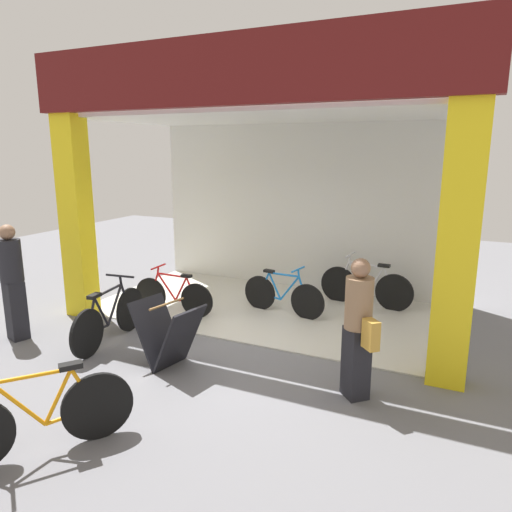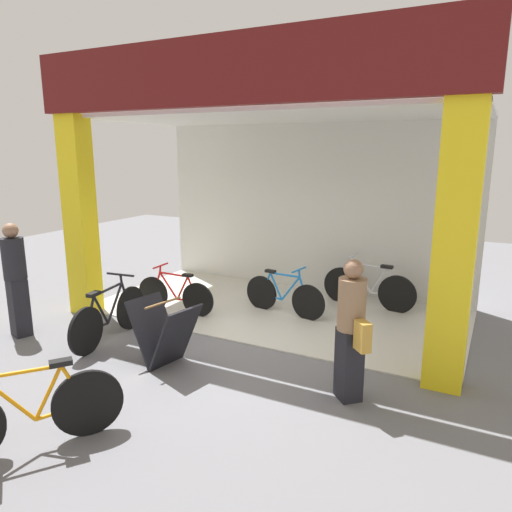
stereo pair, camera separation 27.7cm
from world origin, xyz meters
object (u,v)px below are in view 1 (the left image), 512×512
Objects in this scene: sandwich_board_sign at (168,335)px; bicycle_parked_0 at (39,417)px; pedestrian_0 at (13,281)px; pedestrian_1 at (358,328)px; bicycle_inside_0 at (283,295)px; bicycle_parked_1 at (110,318)px; bicycle_inside_1 at (173,296)px; bicycle_inside_2 at (366,286)px.

bicycle_parked_0 is at bearing -89.73° from sandwich_board_sign.
pedestrian_1 is at bearing 5.05° from pedestrian_0.
pedestrian_1 is at bearing -51.01° from bicycle_inside_0.
sandwich_board_sign is at bearing -12.30° from bicycle_parked_1.
bicycle_inside_0 is 4.23m from pedestrian_0.
bicycle_inside_0 is 0.89× the size of pedestrian_0.
bicycle_parked_0 reaches higher than bicycle_inside_0.
bicycle_inside_1 is 2.49m from pedestrian_0.
bicycle_inside_0 is 1.02× the size of bicycle_inside_1.
bicycle_inside_1 is 0.87× the size of pedestrian_0.
pedestrian_0 is (-4.41, -3.73, 0.52)m from bicycle_inside_2.
bicycle_parked_1 reaches higher than sandwich_board_sign.
bicycle_inside_2 is 5.87m from bicycle_parked_0.
bicycle_parked_0 is (1.12, -3.76, 0.05)m from bicycle_inside_1.
bicycle_inside_1 is at bearing 123.03° from sandwich_board_sign.
pedestrian_0 reaches higher than bicycle_inside_1.
bicycle_inside_2 reaches higher than bicycle_inside_0.
bicycle_inside_2 is 0.98× the size of pedestrian_0.
pedestrian_0 reaches higher than bicycle_parked_0.
bicycle_inside_1 is 1.57× the size of sandwich_board_sign.
pedestrian_1 is (2.42, 0.25, 0.41)m from sandwich_board_sign.
sandwich_board_sign is 0.56× the size of pedestrian_0.
bicycle_parked_1 is 0.99× the size of pedestrian_0.
bicycle_parked_1 is at bearing -132.81° from bicycle_inside_2.
bicycle_inside_1 is at bearing -155.13° from bicycle_inside_0.
sandwich_board_sign reaches higher than bicycle_inside_0.
bicycle_inside_1 is (-1.71, -0.79, -0.01)m from bicycle_inside_0.
bicycle_inside_1 is at bearing 157.55° from pedestrian_1.
pedestrian_0 reaches higher than sandwich_board_sign.
bicycle_inside_2 is (2.91, 1.83, 0.04)m from bicycle_inside_1.
pedestrian_0 reaches higher than bicycle_inside_0.
pedestrian_0 reaches higher than bicycle_parked_1.
sandwich_board_sign is at bearing -116.95° from bicycle_inside_2.
sandwich_board_sign is 2.47m from pedestrian_1.
bicycle_parked_0 is at bearing -35.27° from pedestrian_0.
pedestrian_1 is at bearing 5.89° from sandwich_board_sign.
bicycle_inside_0 is 4.59m from bicycle_parked_0.
bicycle_parked_1 is (-1.24, 2.32, -0.00)m from bicycle_parked_0.
bicycle_inside_2 is (1.20, 1.04, 0.03)m from bicycle_inside_0.
pedestrian_0 is at bearing -174.95° from pedestrian_1.
bicycle_parked_1 is (-3.03, -3.27, 0.01)m from bicycle_inside_2.
bicycle_parked_0 is 3.26m from pedestrian_0.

